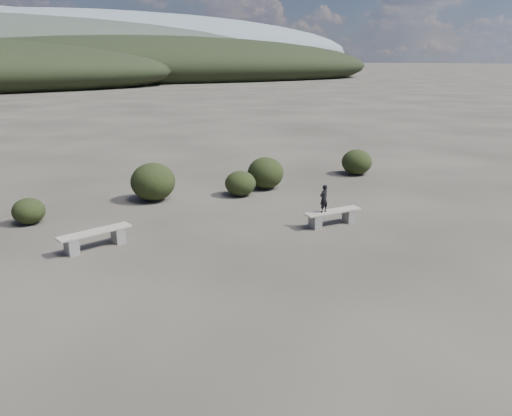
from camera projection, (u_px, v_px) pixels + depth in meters
ground at (338, 302)px, 10.23m from camera, size 1200.00×1200.00×0.00m
bench_left at (95, 238)px, 13.05m from camera, size 1.98×0.81×0.48m
bench_right at (332, 216)px, 14.90m from camera, size 1.85×0.45×0.46m
seated_person at (324, 199)px, 14.57m from camera, size 0.33×0.25×0.83m
shrub_a at (29, 211)px, 15.02m from camera, size 0.96×0.96×0.79m
shrub_b at (153, 182)px, 17.46m from camera, size 1.55×1.55×1.33m
shrub_c at (240, 183)px, 18.13m from camera, size 1.13×1.13×0.91m
shrub_d at (266, 173)px, 19.10m from camera, size 1.38×1.38×1.21m
shrub_e at (357, 162)px, 21.46m from camera, size 1.30×1.30×1.08m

